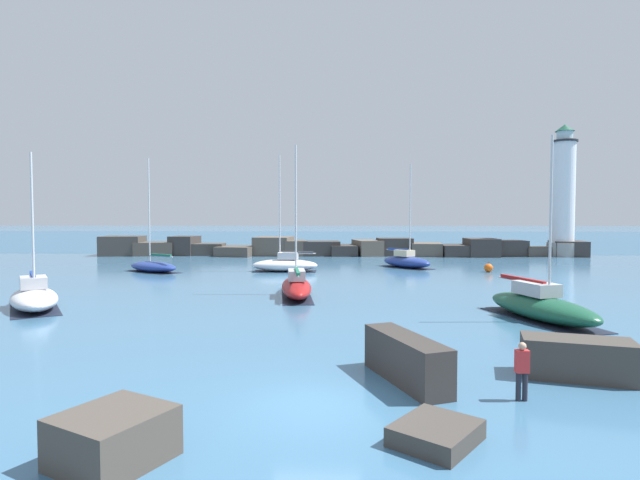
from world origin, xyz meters
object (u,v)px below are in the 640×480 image
object	(u,v)px
sailboat_moored_0	(296,286)
mooring_buoy_orange_near	(489,268)
sailboat_moored_4	(285,264)
person_on_rocks	(522,368)
sailboat_moored_1	(540,306)
sailboat_moored_2	(153,266)
sailboat_moored_3	(406,261)
lighthouse	(563,198)
sailboat_moored_5	(34,297)

from	to	relation	value
sailboat_moored_0	mooring_buoy_orange_near	bearing A→B (deg)	41.89
sailboat_moored_4	person_on_rocks	xyz separation A→B (m)	(10.26, -32.65, 0.22)
sailboat_moored_4	mooring_buoy_orange_near	distance (m)	18.94
sailboat_moored_0	sailboat_moored_1	distance (m)	14.51
sailboat_moored_4	sailboat_moored_1	bearing A→B (deg)	-54.77
sailboat_moored_2	sailboat_moored_3	size ratio (longest dim) A/B	1.02
lighthouse	sailboat_moored_0	world-z (taller)	lighthouse
sailboat_moored_5	person_on_rocks	world-z (taller)	sailboat_moored_5
sailboat_moored_4	mooring_buoy_orange_near	world-z (taller)	sailboat_moored_4
sailboat_moored_1	sailboat_moored_5	size ratio (longest dim) A/B	1.05
sailboat_moored_0	sailboat_moored_4	world-z (taller)	sailboat_moored_4
sailboat_moored_5	person_on_rocks	distance (m)	25.62
sailboat_moored_1	sailboat_moored_3	world-z (taller)	sailboat_moored_3
sailboat_moored_2	sailboat_moored_4	xyz separation A→B (m)	(12.23, 0.96, 0.15)
lighthouse	mooring_buoy_orange_near	xyz separation A→B (m)	(-15.21, -19.61, -7.21)
sailboat_moored_1	sailboat_moored_2	world-z (taller)	sailboat_moored_2
mooring_buoy_orange_near	sailboat_moored_3	bearing A→B (deg)	151.97
sailboat_moored_4	sailboat_moored_3	bearing A→B (deg)	19.01
sailboat_moored_5	mooring_buoy_orange_near	bearing A→B (deg)	32.93
lighthouse	sailboat_moored_3	distance (m)	28.22
sailboat_moored_0	person_on_rocks	bearing A→B (deg)	-66.47
sailboat_moored_1	person_on_rocks	xyz separation A→B (m)	(-4.89, -11.20, 0.23)
sailboat_moored_5	person_on_rocks	xyz separation A→B (m)	(22.06, -13.04, 0.26)
sailboat_moored_2	person_on_rocks	size ratio (longest dim) A/B	6.49
sailboat_moored_0	sailboat_moored_5	world-z (taller)	sailboat_moored_0
sailboat_moored_4	mooring_buoy_orange_near	bearing A→B (deg)	0.88
sailboat_moored_0	sailboat_moored_2	bearing A→B (deg)	137.07
sailboat_moored_0	sailboat_moored_3	distance (m)	20.89
sailboat_moored_3	person_on_rocks	world-z (taller)	sailboat_moored_3
sailboat_moored_4	sailboat_moored_5	bearing A→B (deg)	-121.03
sailboat_moored_1	sailboat_moored_3	bearing A→B (deg)	97.41
sailboat_moored_0	person_on_rocks	world-z (taller)	sailboat_moored_0
lighthouse	person_on_rocks	xyz separation A→B (m)	(-23.89, -52.55, -6.70)
sailboat_moored_2	sailboat_moored_0	bearing A→B (deg)	-42.93
lighthouse	mooring_buoy_orange_near	size ratio (longest dim) A/B	17.27
sailboat_moored_1	mooring_buoy_orange_near	size ratio (longest dim) A/B	9.08
sailboat_moored_2	sailboat_moored_5	world-z (taller)	sailboat_moored_2
lighthouse	mooring_buoy_orange_near	bearing A→B (deg)	-127.80
sailboat_moored_2	sailboat_moored_1	bearing A→B (deg)	-36.81
person_on_rocks	sailboat_moored_4	bearing A→B (deg)	107.44
person_on_rocks	mooring_buoy_orange_near	bearing A→B (deg)	75.24
sailboat_moored_5	sailboat_moored_1	bearing A→B (deg)	-3.91
sailboat_moored_4	sailboat_moored_5	distance (m)	22.89
sailboat_moored_2	person_on_rocks	distance (m)	38.86
sailboat_moored_1	person_on_rocks	size ratio (longest dim) A/B	5.52
lighthouse	sailboat_moored_1	size ratio (longest dim) A/B	1.90
sailboat_moored_2	sailboat_moored_4	size ratio (longest dim) A/B	0.97
sailboat_moored_4	sailboat_moored_5	size ratio (longest dim) A/B	1.26
lighthouse	sailboat_moored_4	world-z (taller)	lighthouse
sailboat_moored_2	sailboat_moored_3	distance (m)	24.58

